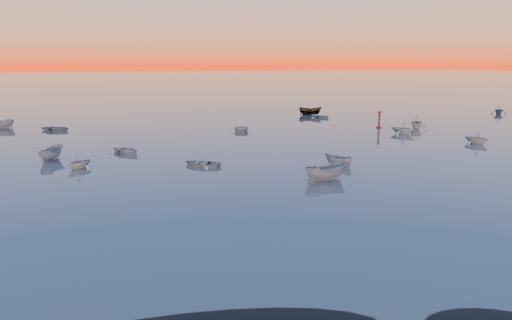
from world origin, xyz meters
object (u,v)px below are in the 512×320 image
object	(u,v)px
boat_near_left	(127,153)
boat_near_center	(325,180)
channel_marker	(379,121)
boat_near_right	(476,144)

from	to	relation	value
boat_near_left	boat_near_center	bearing A→B (deg)	-75.48
boat_near_left	channel_marker	bearing A→B (deg)	-12.83
boat_near_right	boat_near_left	bearing A→B (deg)	-25.49
channel_marker	boat_near_right	bearing A→B (deg)	-72.98
boat_near_right	channel_marker	bearing A→B (deg)	-92.51
boat_near_center	channel_marker	distance (m)	36.46
boat_near_right	boat_near_center	bearing A→B (deg)	7.12
boat_near_left	boat_near_right	xyz separation A→B (m)	(43.67, -4.56, 0.00)
boat_near_left	channel_marker	world-z (taller)	channel_marker
boat_near_left	boat_near_center	xyz separation A→B (m)	(17.38, -17.75, 0.00)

